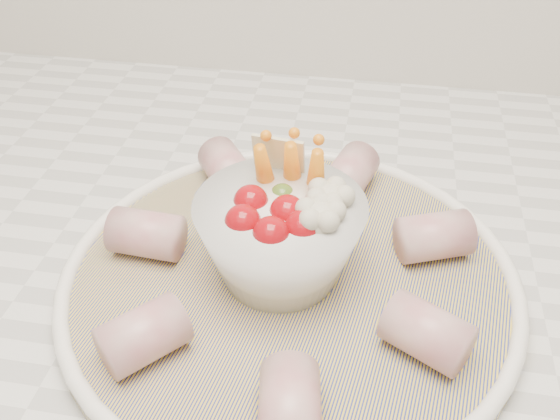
# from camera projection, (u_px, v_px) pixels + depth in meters

# --- Properties ---
(serving_platter) EXTENTS (0.40, 0.40, 0.02)m
(serving_platter) POSITION_uv_depth(u_px,v_px,m) (290.00, 279.00, 0.48)
(serving_platter) COLOR navy
(serving_platter) RESTS_ON kitchen_counter
(veggie_bowl) EXTENTS (0.12, 0.12, 0.10)m
(veggie_bowl) POSITION_uv_depth(u_px,v_px,m) (282.00, 234.00, 0.46)
(veggie_bowl) COLOR white
(veggie_bowl) RESTS_ON serving_platter
(cured_meat_rolls) EXTENTS (0.28, 0.31, 0.04)m
(cured_meat_rolls) POSITION_uv_depth(u_px,v_px,m) (288.00, 257.00, 0.46)
(cured_meat_rolls) COLOR #AA4E58
(cured_meat_rolls) RESTS_ON serving_platter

